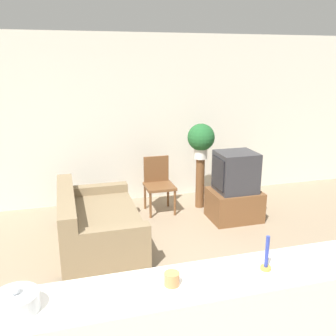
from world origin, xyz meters
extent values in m
cube|color=silver|center=(0.00, 3.43, 1.35)|extent=(9.00, 0.06, 2.70)
cube|color=#847051|center=(-0.34, 1.90, 0.22)|extent=(0.98, 1.63, 0.43)
cube|color=#847051|center=(-0.73, 1.90, 0.58)|extent=(0.20, 1.63, 0.30)
cube|color=#847051|center=(-0.34, 1.16, 0.28)|extent=(0.98, 0.16, 0.55)
cube|color=#847051|center=(-0.34, 2.63, 0.28)|extent=(0.98, 0.16, 0.55)
cube|color=brown|center=(1.66, 2.17, 0.22)|extent=(0.73, 0.59, 0.44)
cube|color=#333338|center=(1.66, 2.17, 0.73)|extent=(0.55, 0.51, 0.58)
cube|color=black|center=(1.38, 2.17, 0.73)|extent=(0.02, 0.41, 0.45)
cube|color=brown|center=(0.66, 2.72, 0.42)|extent=(0.44, 0.44, 0.04)
cube|color=brown|center=(0.66, 2.92, 0.64)|extent=(0.40, 0.04, 0.41)
cylinder|color=brown|center=(0.47, 2.53, 0.20)|extent=(0.04, 0.04, 0.40)
cylinder|color=brown|center=(0.85, 2.53, 0.20)|extent=(0.04, 0.04, 0.40)
cylinder|color=brown|center=(0.47, 2.91, 0.20)|extent=(0.04, 0.04, 0.40)
cylinder|color=brown|center=(0.85, 2.91, 0.20)|extent=(0.04, 0.04, 0.40)
cylinder|color=brown|center=(1.34, 2.76, 0.40)|extent=(0.14, 0.14, 0.81)
cylinder|color=white|center=(1.34, 2.76, 0.89)|extent=(0.21, 0.21, 0.16)
sphere|color=#23602D|center=(1.34, 2.76, 1.14)|extent=(0.42, 0.42, 0.42)
cylinder|color=silver|center=(-1.01, -0.67, 1.04)|extent=(0.24, 0.24, 0.10)
sphere|color=silver|center=(-1.01, -0.67, 1.12)|extent=(0.05, 0.05, 0.05)
cylinder|color=#C6844C|center=(-0.14, -0.67, 1.03)|extent=(0.09, 0.09, 0.08)
cylinder|color=#B7933D|center=(0.49, -0.67, 1.00)|extent=(0.07, 0.07, 0.02)
cylinder|color=#2D3D9E|center=(0.49, -0.67, 1.12)|extent=(0.02, 0.02, 0.21)
camera|label=1|loc=(-0.70, -2.55, 2.29)|focal=40.00mm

